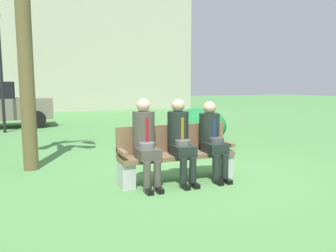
# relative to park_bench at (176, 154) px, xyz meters

# --- Properties ---
(ground_plane) EXTENTS (80.00, 80.00, 0.00)m
(ground_plane) POSITION_rel_park_bench_xyz_m (0.23, 0.14, -0.42)
(ground_plane) COLOR #4F8847
(park_bench) EXTENTS (1.91, 0.44, 0.90)m
(park_bench) POSITION_rel_park_bench_xyz_m (0.00, 0.00, 0.00)
(park_bench) COLOR brown
(park_bench) RESTS_ON ground
(seated_man_left) EXTENTS (0.34, 0.72, 1.35)m
(seated_man_left) POSITION_rel_park_bench_xyz_m (-0.57, -0.13, 0.32)
(seated_man_left) COLOR #4C473D
(seated_man_left) RESTS_ON ground
(seated_man_middle) EXTENTS (0.34, 0.72, 1.33)m
(seated_man_middle) POSITION_rel_park_bench_xyz_m (0.01, -0.13, 0.31)
(seated_man_middle) COLOR #1E2823
(seated_man_middle) RESTS_ON ground
(seated_man_right) EXTENTS (0.34, 0.72, 1.28)m
(seated_man_right) POSITION_rel_park_bench_xyz_m (0.59, -0.13, 0.29)
(seated_man_right) COLOR #1E2823
(seated_man_right) RESTS_ON ground
(shrub_near_bench) EXTENTS (1.52, 1.40, 0.95)m
(shrub_near_bench) POSITION_rel_park_bench_xyz_m (1.86, 2.75, 0.05)
(shrub_near_bench) COLOR #1D7637
(shrub_near_bench) RESTS_ON ground
(shrub_mid_lawn) EXTENTS (0.87, 0.80, 0.54)m
(shrub_mid_lawn) POSITION_rel_park_bench_xyz_m (1.58, 2.41, -0.15)
(shrub_mid_lawn) COLOR #1D5A28
(shrub_mid_lawn) RESTS_ON ground
(shrub_far_lawn) EXTENTS (0.86, 0.79, 0.54)m
(shrub_far_lawn) POSITION_rel_park_bench_xyz_m (1.40, 1.56, -0.15)
(shrub_far_lawn) COLOR #2D5B2B
(shrub_far_lawn) RESTS_ON ground
(street_lamp) EXTENTS (0.24, 0.24, 3.89)m
(street_lamp) POSITION_rel_park_bench_xyz_m (-3.05, 7.07, 1.94)
(street_lamp) COLOR black
(street_lamp) RESTS_ON ground
(building_backdrop) EXTENTS (15.30, 7.42, 13.76)m
(building_backdrop) POSITION_rel_park_bench_xyz_m (0.70, 18.93, 6.48)
(building_backdrop) COLOR #BBBA9E
(building_backdrop) RESTS_ON ground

